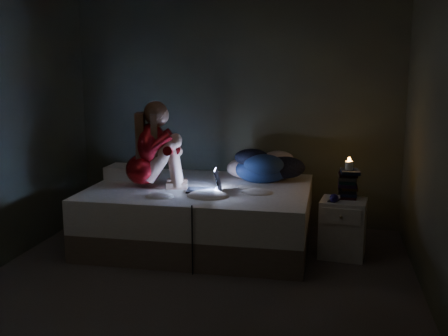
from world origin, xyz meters
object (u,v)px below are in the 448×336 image
(laptop, at_px, (203,180))
(candle, at_px, (349,166))
(bed, at_px, (201,215))
(nightstand, at_px, (343,228))
(woman, at_px, (143,144))
(phone, at_px, (335,201))

(laptop, bearing_deg, candle, 0.45)
(bed, bearing_deg, nightstand, -4.41)
(nightstand, height_order, candle, candle)
(woman, relative_size, nightstand, 1.56)
(woman, height_order, candle, woman)
(bed, distance_m, laptop, 0.46)
(phone, bearing_deg, candle, 69.98)
(phone, bearing_deg, bed, -171.58)
(laptop, bearing_deg, nightstand, -3.42)
(candle, xyz_separation_m, phone, (-0.12, -0.16, -0.30))
(nightstand, distance_m, phone, 0.30)
(bed, height_order, phone, bed)
(woman, relative_size, phone, 6.06)
(bed, height_order, nightstand, bed)
(candle, bearing_deg, laptop, -171.90)
(nightstand, bearing_deg, phone, -133.84)
(bed, height_order, laptop, laptop)
(bed, height_order, woman, woman)
(bed, xyz_separation_m, phone, (1.30, -0.17, 0.26))
(woman, height_order, laptop, woman)
(laptop, xyz_separation_m, phone, (1.23, 0.03, -0.15))
(candle, bearing_deg, nightstand, -110.78)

